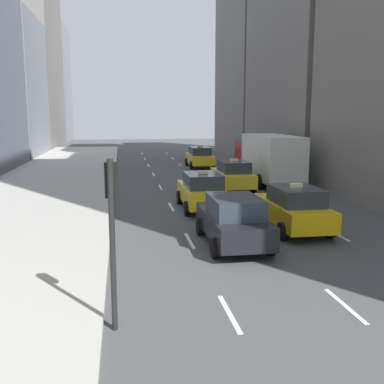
# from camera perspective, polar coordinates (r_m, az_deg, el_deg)

# --- Properties ---
(sidewalk_left) EXTENTS (8.00, 66.00, 0.15)m
(sidewalk_left) POSITION_cam_1_polar(r_m,az_deg,el_deg) (28.98, -17.73, 0.70)
(sidewalk_left) COLOR #ADAAA3
(sidewalk_left) RESTS_ON ground
(lane_markings) EXTENTS (5.72, 56.00, 0.01)m
(lane_markings) POSITION_cam_1_polar(r_m,az_deg,el_deg) (25.23, 2.91, -0.31)
(lane_markings) COLOR white
(lane_markings) RESTS_ON ground
(taxi_lead) EXTENTS (2.02, 4.40, 1.87)m
(taxi_lead) POSITION_cam_1_polar(r_m,az_deg,el_deg) (38.05, 0.97, 4.48)
(taxi_lead) COLOR yellow
(taxi_lead) RESTS_ON ground
(taxi_second) EXTENTS (2.02, 4.40, 1.87)m
(taxi_second) POSITION_cam_1_polar(r_m,az_deg,el_deg) (21.19, 1.29, 0.15)
(taxi_second) COLOR yellow
(taxi_second) RESTS_ON ground
(taxi_third) EXTENTS (2.02, 4.40, 1.87)m
(taxi_third) POSITION_cam_1_polar(r_m,az_deg,el_deg) (26.83, 5.21, 2.17)
(taxi_third) COLOR yellow
(taxi_third) RESTS_ON ground
(taxi_fourth) EXTENTS (2.02, 4.40, 1.87)m
(taxi_fourth) POSITION_cam_1_polar(r_m,az_deg,el_deg) (17.78, 12.77, -1.99)
(taxi_fourth) COLOR yellow
(taxi_fourth) RESTS_ON ground
(sedan_black_near) EXTENTS (2.02, 4.42, 1.73)m
(sedan_black_near) POSITION_cam_1_polar(r_m,az_deg,el_deg) (15.44, 5.26, -3.59)
(sedan_black_near) COLOR black
(sedan_black_near) RESTS_ON ground
(box_truck) EXTENTS (2.58, 8.40, 3.15)m
(box_truck) POSITION_cam_1_polar(r_m,az_deg,el_deg) (29.51, 9.53, 4.39)
(box_truck) COLOR maroon
(box_truck) RESTS_ON ground
(traffic_light_pole) EXTENTS (0.24, 0.42, 3.60)m
(traffic_light_pole) POSITION_cam_1_polar(r_m,az_deg,el_deg) (9.26, -10.16, -3.09)
(traffic_light_pole) COLOR black
(traffic_light_pole) RESTS_ON ground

